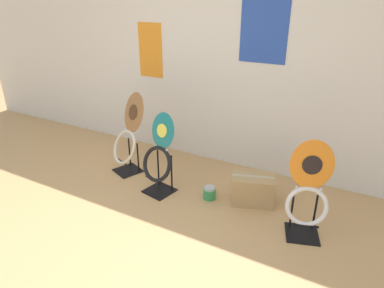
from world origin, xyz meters
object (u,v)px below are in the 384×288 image
object	(u,v)px
toilet_seat_display_woodgrain	(128,137)
storage_box	(252,189)
toilet_seat_display_orange_sun	(308,196)
toilet_seat_display_teal_sax	(159,157)
paint_can	(209,192)

from	to	relation	value
toilet_seat_display_woodgrain	storage_box	distance (m)	1.52
toilet_seat_display_orange_sun	toilet_seat_display_teal_sax	size ratio (longest dim) A/B	1.03
storage_box	toilet_seat_display_teal_sax	bearing A→B (deg)	-163.84
toilet_seat_display_orange_sun	toilet_seat_display_teal_sax	distance (m)	1.49
paint_can	storage_box	distance (m)	0.44
toilet_seat_display_woodgrain	paint_can	distance (m)	1.15
paint_can	toilet_seat_display_teal_sax	bearing A→B (deg)	-166.91
storage_box	paint_can	bearing A→B (deg)	-160.00
paint_can	toilet_seat_display_orange_sun	bearing A→B (deg)	-7.53
toilet_seat_display_teal_sax	toilet_seat_display_woodgrain	size ratio (longest dim) A/B	0.92
toilet_seat_display_woodgrain	paint_can	bearing A→B (deg)	-5.09
toilet_seat_display_teal_sax	storage_box	distance (m)	1.00
toilet_seat_display_woodgrain	paint_can	world-z (taller)	toilet_seat_display_woodgrain
paint_can	storage_box	world-z (taller)	storage_box
toilet_seat_display_woodgrain	paint_can	size ratio (longest dim) A/B	6.80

